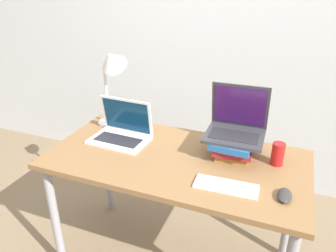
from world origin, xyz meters
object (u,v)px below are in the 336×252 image
Objects in this scene: book_stack at (233,146)px; wireless_keyboard at (226,186)px; laptop_left at (122,132)px; laptop_on_books at (236,126)px; desk_lamp at (111,68)px; soda_can at (278,154)px; mouse at (285,195)px.

book_stack is 0.31m from wireless_keyboard.
book_stack is (0.66, 0.05, 0.01)m from laptop_left.
laptop_left reaches higher than book_stack.
laptop_on_books reaches higher than laptop_left.
book_stack is at bearing -87.85° from laptop_on_books.
laptop_on_books is at bearing 92.15° from book_stack.
wireless_keyboard is 0.57× the size of desk_lamp.
wireless_keyboard is (0.03, -0.30, -0.05)m from book_stack.
desk_lamp is at bearing 174.98° from soda_can.
desk_lamp reaches higher than laptop_on_books.
desk_lamp is at bearing 154.38° from wireless_keyboard.
mouse is 0.92× the size of soda_can.
laptop_on_books is at bearing 131.61° from mouse.
desk_lamp reaches higher than book_stack.
laptop_on_books is 0.26m from soda_can.
soda_can reaches higher than book_stack.
laptop_left is at bearing 165.93° from mouse.
book_stack is at bearing 179.23° from soda_can.
mouse is 0.21× the size of desk_lamp.
desk_lamp reaches higher than mouse.
soda_can is at bearing -0.77° from book_stack.
book_stack is at bearing 135.27° from mouse.
laptop_on_books is 1.04× the size of wireless_keyboard.
laptop_left is 1.29× the size of book_stack.
book_stack is 0.89× the size of wireless_keyboard.
book_stack reaches higher than mouse.
desk_lamp is at bearing 173.73° from book_stack.
soda_can is (-0.06, 0.28, 0.05)m from mouse.
wireless_keyboard is at bearing -176.05° from mouse.
book_stack is 0.41m from mouse.
desk_lamp reaches higher than soda_can.
mouse is at bearing -78.46° from soda_can.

